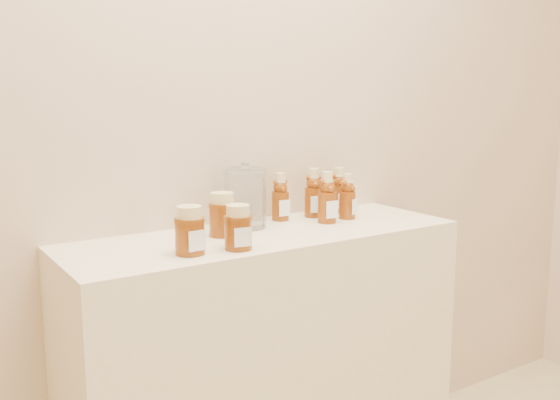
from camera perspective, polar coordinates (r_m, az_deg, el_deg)
wall_back at (r=1.96m, az=-4.49°, el=11.01°), size 3.50×0.02×2.70m
display_table at (r=1.99m, az=-1.23°, el=-15.76°), size 1.20×0.40×0.90m
bear_bottle_back_left at (r=2.00m, az=0.03°, el=0.59°), size 0.06×0.06×0.17m
bear_bottle_back_mid at (r=2.06m, az=3.08°, el=0.97°), size 0.08×0.08×0.18m
bear_bottle_back_right at (r=2.14m, az=5.41°, el=1.17°), size 0.07×0.07×0.17m
bear_bottle_front_left at (r=1.97m, az=4.34°, el=0.55°), size 0.07×0.07×0.18m
bear_bottle_front_right at (r=2.04m, az=6.18°, el=0.61°), size 0.08×0.08×0.17m
honey_jar_left at (r=1.61m, az=-8.26°, el=-2.75°), size 0.08×0.08×0.13m
honey_jar_back at (r=1.79m, az=-5.28°, el=-1.32°), size 0.10×0.10×0.13m
honey_jar_front at (r=1.64m, az=-3.86°, el=-2.49°), size 0.09×0.09×0.12m
glass_canister at (r=1.89m, az=-3.17°, el=0.40°), size 0.17×0.17×0.20m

